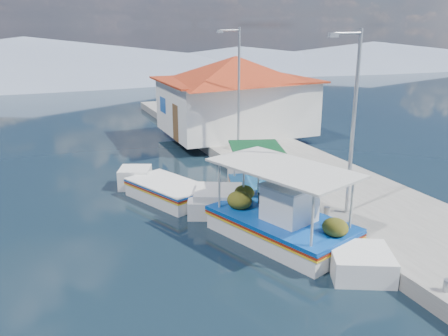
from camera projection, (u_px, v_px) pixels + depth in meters
name	position (u px, v px, depth m)	size (l,w,h in m)	color
ground	(249.00, 280.00, 12.55)	(160.00, 160.00, 0.00)	black
quay	(314.00, 180.00, 19.93)	(5.00, 44.00, 0.50)	#9C9992
bollards	(279.00, 182.00, 18.39)	(0.20, 17.20, 0.30)	#A5A8AD
main_caique	(280.00, 223.00, 14.88)	(4.14, 7.78, 2.71)	white
caique_green_canopy	(256.00, 195.00, 17.87)	(3.09, 6.05, 2.37)	white
caique_blue_hull	(168.00, 192.00, 18.32)	(3.30, 5.60, 1.08)	white
harbor_building	(236.00, 93.00, 27.25)	(10.49, 10.49, 4.40)	white
lamp_post_near	(352.00, 115.00, 14.83)	(1.21, 0.14, 6.00)	#A5A8AD
lamp_post_far	(237.00, 83.00, 22.79)	(1.21, 0.14, 6.00)	#A5A8AD
mountain_ridge	(117.00, 60.00, 63.82)	(171.40, 96.00, 5.50)	gray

